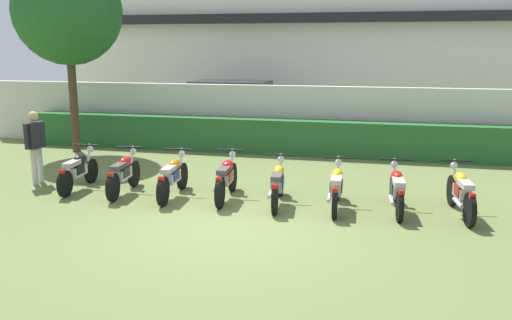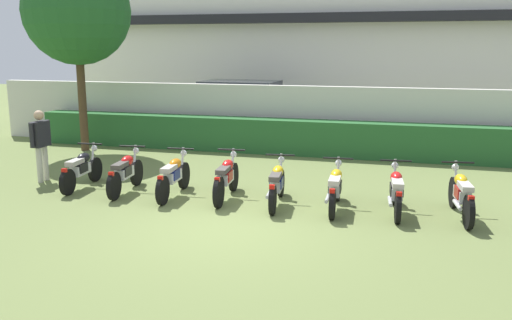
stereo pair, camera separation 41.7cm
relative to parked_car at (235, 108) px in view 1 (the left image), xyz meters
The scene contains 15 objects.
ground 10.75m from the parked_car, 74.76° to the right, with size 60.00×60.00×0.00m, color olive.
building 7.04m from the parked_car, 63.76° to the left, with size 22.23×6.50×7.89m.
compound_wall 3.92m from the parked_car, 44.07° to the right, with size 21.12×0.30×1.95m, color silver.
hedge_row 4.45m from the parked_car, 50.58° to the right, with size 16.90×0.70×1.01m, color #28602D.
parked_car is the anchor object (origin of this frame).
tree_near_inspector 6.66m from the parked_car, 128.98° to the right, with size 3.11×3.11×5.67m.
motorcycle_in_row_0 8.69m from the parked_car, 97.77° to the right, with size 0.60×1.83×0.94m.
motorcycle_in_row_1 8.69m from the parked_car, 90.28° to the right, with size 0.60×1.85×0.95m.
motorcycle_in_row_2 8.77m from the parked_car, 82.81° to the right, with size 0.60×1.92×0.95m.
motorcycle_in_row_3 8.88m from the parked_car, 75.41° to the right, with size 0.60×1.93×0.97m.
motorcycle_in_row_4 9.35m from the parked_car, 68.99° to the right, with size 0.60×1.89×0.94m.
motorcycle_in_row_5 9.84m from the parked_car, 62.66° to the right, with size 0.60×1.86×0.94m.
motorcycle_in_row_6 10.35m from the parked_car, 56.84° to the right, with size 0.60×1.84×0.94m.
motorcycle_in_row_7 11.00m from the parked_car, 51.66° to the right, with size 0.60×1.94×0.96m.
inspector_person 8.63m from the parked_car, 106.24° to the right, with size 0.23×0.67×1.67m.
Camera 1 is at (2.65, -8.92, 3.14)m, focal length 38.90 mm.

